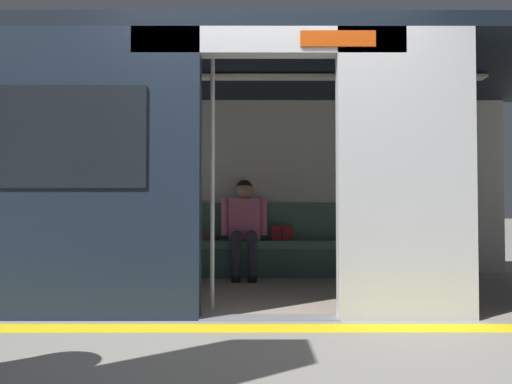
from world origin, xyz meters
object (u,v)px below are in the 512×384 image
at_px(person_seated, 244,222).
at_px(handbag, 282,233).
at_px(book, 212,239).
at_px(bench_seat, 264,249).
at_px(grab_pole_door, 212,177).
at_px(train_car, 258,138).

bearing_deg(person_seated, handbag, -165.85).
height_order(handbag, book, handbag).
bearing_deg(bench_seat, book, -7.75).
height_order(bench_seat, person_seated, person_seated).
bearing_deg(grab_pole_door, bench_seat, -103.54).
xyz_separation_m(bench_seat, book, (0.63, -0.09, 0.11)).
xyz_separation_m(handbag, grab_pole_door, (0.68, 1.95, 0.56)).
bearing_deg(train_car, book, -63.36).
xyz_separation_m(train_car, grab_pole_door, (0.38, 0.86, -0.44)).
distance_m(train_car, book, 1.65).
bearing_deg(bench_seat, person_seated, 13.02).
bearing_deg(train_car, bench_seat, -94.04).
xyz_separation_m(bench_seat, handbag, (-0.22, -0.06, 0.19)).
height_order(train_car, grab_pole_door, train_car).
relative_size(handbag, grab_pole_door, 0.12).
xyz_separation_m(train_car, person_seated, (0.16, -0.97, -0.87)).
relative_size(bench_seat, book, 14.28).
bearing_deg(person_seated, bench_seat, -166.98).
relative_size(person_seated, book, 5.28).
relative_size(book, grab_pole_door, 0.10).
bearing_deg(handbag, bench_seat, 15.30).
bearing_deg(bench_seat, handbag, -164.70).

